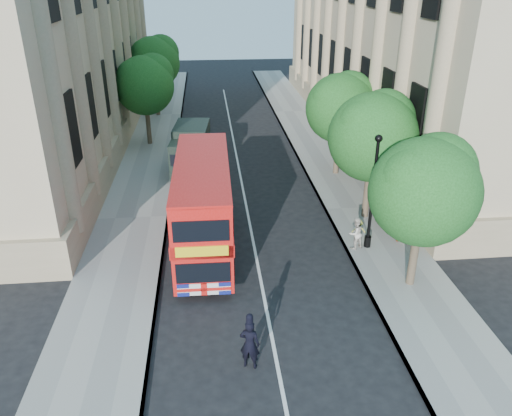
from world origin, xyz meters
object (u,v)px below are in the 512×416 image
object	(u,v)px
box_van	(191,151)
police_constable	(250,344)
woman_pedestrian	(356,233)
lamp_post	(372,197)
double_decker_bus	(203,204)

from	to	relation	value
box_van	police_constable	xyz separation A→B (m)	(2.05, -17.16, -0.50)
woman_pedestrian	lamp_post	bearing A→B (deg)	161.95
lamp_post	box_van	size ratio (longest dim) A/B	1.02
double_decker_bus	box_van	bearing A→B (deg)	95.24
lamp_post	woman_pedestrian	bearing A→B (deg)	-173.55
lamp_post	box_van	bearing A→B (deg)	127.37
lamp_post	double_decker_bus	xyz separation A→B (m)	(-7.18, 0.83, -0.33)
police_constable	double_decker_bus	bearing A→B (deg)	-61.10
lamp_post	box_van	xyz separation A→B (m)	(-7.91, 10.36, -1.14)
box_van	woman_pedestrian	distance (m)	12.74
lamp_post	woman_pedestrian	world-z (taller)	lamp_post
police_constable	woman_pedestrian	bearing A→B (deg)	-108.93
double_decker_bus	box_van	size ratio (longest dim) A/B	1.69
double_decker_bus	woman_pedestrian	xyz separation A→B (m)	(6.58, -0.89, -1.33)
lamp_post	police_constable	bearing A→B (deg)	-130.76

